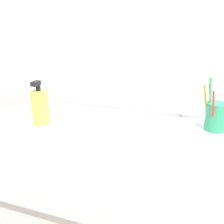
{
  "coord_description": "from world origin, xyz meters",
  "views": [
    {
      "loc": [
        0.24,
        -0.7,
        1.28
      ],
      "look_at": [
        -0.02,
        0.04,
        1.0
      ],
      "focal_mm": 41.41,
      "sensor_mm": 36.0,
      "label": 1
    }
  ],
  "objects_px": {
    "soap_dispenser": "(40,107)",
    "toothbrush_red": "(213,105)",
    "toothbrush_cup": "(216,117)",
    "faucet": "(127,110)",
    "toothbrush_yellow": "(205,99)",
    "toothbrush_purple": "(211,99)",
    "toothbrush_green": "(211,97)"
  },
  "relations": [
    {
      "from": "toothbrush_yellow",
      "to": "toothbrush_purple",
      "type": "height_order",
      "value": "toothbrush_purple"
    },
    {
      "from": "faucet",
      "to": "toothbrush_red",
      "type": "relative_size",
      "value": 0.99
    },
    {
      "from": "toothbrush_red",
      "to": "toothbrush_green",
      "type": "distance_m",
      "value": 0.04
    },
    {
      "from": "toothbrush_red",
      "to": "faucet",
      "type": "bearing_deg",
      "value": 175.1
    },
    {
      "from": "toothbrush_green",
      "to": "toothbrush_purple",
      "type": "height_order",
      "value": "toothbrush_green"
    },
    {
      "from": "soap_dispenser",
      "to": "toothbrush_yellow",
      "type": "bearing_deg",
      "value": 17.01
    },
    {
      "from": "toothbrush_yellow",
      "to": "toothbrush_green",
      "type": "distance_m",
      "value": 0.03
    },
    {
      "from": "faucet",
      "to": "toothbrush_yellow",
      "type": "distance_m",
      "value": 0.29
    },
    {
      "from": "soap_dispenser",
      "to": "toothbrush_red",
      "type": "bearing_deg",
      "value": 11.54
    },
    {
      "from": "toothbrush_cup",
      "to": "soap_dispenser",
      "type": "height_order",
      "value": "soap_dispenser"
    },
    {
      "from": "toothbrush_red",
      "to": "toothbrush_yellow",
      "type": "relative_size",
      "value": 0.99
    },
    {
      "from": "toothbrush_red",
      "to": "soap_dispenser",
      "type": "distance_m",
      "value": 0.61
    },
    {
      "from": "toothbrush_cup",
      "to": "toothbrush_green",
      "type": "distance_m",
      "value": 0.08
    },
    {
      "from": "toothbrush_red",
      "to": "toothbrush_purple",
      "type": "height_order",
      "value": "toothbrush_purple"
    },
    {
      "from": "toothbrush_yellow",
      "to": "toothbrush_purple",
      "type": "relative_size",
      "value": 0.95
    },
    {
      "from": "toothbrush_yellow",
      "to": "faucet",
      "type": "bearing_deg",
      "value": -174.63
    },
    {
      "from": "toothbrush_yellow",
      "to": "soap_dispenser",
      "type": "relative_size",
      "value": 1.05
    },
    {
      "from": "faucet",
      "to": "toothbrush_cup",
      "type": "relative_size",
      "value": 1.71
    },
    {
      "from": "toothbrush_yellow",
      "to": "soap_dispenser",
      "type": "height_order",
      "value": "toothbrush_yellow"
    },
    {
      "from": "soap_dispenser",
      "to": "faucet",
      "type": "bearing_deg",
      "value": 27.1
    },
    {
      "from": "toothbrush_cup",
      "to": "toothbrush_green",
      "type": "xyz_separation_m",
      "value": [
        -0.03,
        -0.0,
        0.07
      ]
    },
    {
      "from": "toothbrush_yellow",
      "to": "toothbrush_purple",
      "type": "bearing_deg",
      "value": -34.86
    },
    {
      "from": "toothbrush_red",
      "to": "toothbrush_yellow",
      "type": "bearing_deg",
      "value": 116.22
    },
    {
      "from": "faucet",
      "to": "toothbrush_purple",
      "type": "bearing_deg",
      "value": 2.87
    },
    {
      "from": "toothbrush_yellow",
      "to": "toothbrush_green",
      "type": "height_order",
      "value": "toothbrush_green"
    },
    {
      "from": "toothbrush_green",
      "to": "toothbrush_purple",
      "type": "relative_size",
      "value": 1.13
    },
    {
      "from": "toothbrush_cup",
      "to": "toothbrush_red",
      "type": "distance_m",
      "value": 0.07
    },
    {
      "from": "faucet",
      "to": "toothbrush_red",
      "type": "height_order",
      "value": "toothbrush_red"
    },
    {
      "from": "toothbrush_cup",
      "to": "toothbrush_yellow",
      "type": "xyz_separation_m",
      "value": [
        -0.04,
        0.02,
        0.05
      ]
    },
    {
      "from": "toothbrush_green",
      "to": "soap_dispenser",
      "type": "distance_m",
      "value": 0.61
    },
    {
      "from": "faucet",
      "to": "toothbrush_red",
      "type": "bearing_deg",
      "value": -4.9
    },
    {
      "from": "toothbrush_red",
      "to": "toothbrush_yellow",
      "type": "height_order",
      "value": "same"
    }
  ]
}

